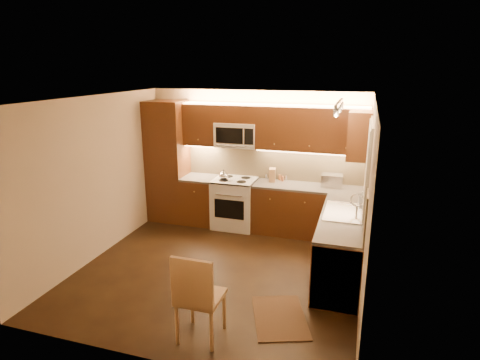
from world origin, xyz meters
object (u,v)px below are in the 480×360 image
(dining_chair, at_px, (201,295))
(soap_bottle, at_px, (362,198))
(microwave, at_px, (237,135))
(sink, at_px, (344,207))
(toaster_oven, at_px, (332,180))
(stove, at_px, (235,203))
(kettle, at_px, (224,174))
(knife_block, at_px, (272,175))

(dining_chair, bearing_deg, soap_bottle, 57.63)
(microwave, height_order, dining_chair, microwave)
(microwave, xyz_separation_m, dining_chair, (0.63, -3.30, -1.20))
(sink, distance_m, toaster_oven, 1.30)
(microwave, bearing_deg, sink, -32.21)
(sink, relative_size, dining_chair, 0.82)
(microwave, height_order, soap_bottle, microwave)
(stove, relative_size, kettle, 4.67)
(sink, bearing_deg, microwave, 147.79)
(stove, distance_m, knife_block, 0.88)
(kettle, relative_size, soap_bottle, 1.02)
(soap_bottle, height_order, dining_chair, soap_bottle)
(toaster_oven, distance_m, knife_block, 1.05)
(kettle, bearing_deg, knife_block, -7.30)
(microwave, bearing_deg, soap_bottle, -19.42)
(toaster_oven, height_order, knife_block, knife_block)
(dining_chair, bearing_deg, kettle, 105.05)
(sink, xyz_separation_m, kettle, (-2.18, 1.04, 0.04))
(stove, relative_size, dining_chair, 0.88)
(kettle, height_order, soap_bottle, kettle)
(knife_block, xyz_separation_m, dining_chair, (-0.04, -3.30, -0.50))
(sink, distance_m, soap_bottle, 0.53)
(sink, xyz_separation_m, soap_bottle, (0.24, 0.47, 0.02))
(stove, distance_m, sink, 2.35)
(soap_bottle, relative_size, dining_chair, 0.18)
(toaster_oven, relative_size, knife_block, 1.48)
(sink, xyz_separation_m, dining_chair, (-1.37, -2.04, -0.45))
(kettle, bearing_deg, soap_bottle, -35.04)
(toaster_oven, distance_m, soap_bottle, 0.95)
(knife_block, relative_size, soap_bottle, 1.25)
(stove, height_order, knife_block, knife_block)
(soap_bottle, bearing_deg, stove, 153.54)
(sink, height_order, soap_bottle, soap_bottle)
(dining_chair, bearing_deg, toaster_oven, 71.98)
(kettle, bearing_deg, sink, -47.29)
(knife_block, bearing_deg, toaster_oven, -9.00)
(stove, xyz_separation_m, toaster_oven, (1.73, 0.15, 0.55))
(stove, bearing_deg, soap_bottle, -16.29)
(microwave, xyz_separation_m, kettle, (-0.18, -0.22, -0.70))
(microwave, height_order, knife_block, microwave)
(sink, relative_size, kettle, 4.37)
(sink, xyz_separation_m, toaster_oven, (-0.27, 1.27, 0.03))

